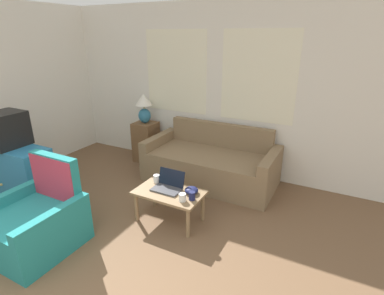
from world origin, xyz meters
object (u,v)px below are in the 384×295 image
Objects in this scene: television at (5,130)px; coffee_table at (169,195)px; couch at (212,164)px; laptop at (168,185)px; cup_navy at (192,196)px; armchair at (37,222)px; snack_bowl at (191,190)px; cup_yellow at (182,197)px; cup_white at (157,179)px; table_lamp at (144,106)px.

television is 2.33m from coffee_table.
laptop is at bearing -92.07° from couch.
laptop is (2.15, 0.52, -0.52)m from television.
laptop is 3.56× the size of cup_navy.
armchair reaches higher than laptop.
couch is at bearing 102.42° from snack_bowl.
laptop is 0.33m from cup_yellow.
armchair is at bearing -138.17° from snack_bowl.
couch is 19.04× the size of cup_white.
cup_navy is at bearing 41.69° from cup_yellow.
armchair is 1.66m from cup_navy.
couch is at bearing 76.66° from cup_white.
armchair is 9.02× the size of cup_white.
cup_white is at bearing 57.31° from armchair.
coffee_table is (-0.00, -1.22, 0.07)m from couch.
couch is 1.17m from snack_bowl.
cup_white is at bearing 154.89° from cup_yellow.
coffee_table is at bearing -25.52° from cup_white.
couch is at bearing -7.87° from table_lamp.
cup_navy is at bearing -6.62° from coffee_table.
cup_yellow is (-0.08, -0.07, -0.00)m from cup_navy.
cup_navy is 0.60× the size of snack_bowl.
cup_yellow is (2.43, 0.36, -0.53)m from television.
couch reaches higher than cup_white.
coffee_table is (1.00, 1.02, 0.07)m from armchair.
laptop is (0.95, 1.07, 0.17)m from armchair.
television is at bearing -142.42° from couch.
table_lamp reaches higher than laptop.
armchair is 1.37m from cup_white.
cup_navy is 1.09× the size of cup_yellow.
armchair is 1.96× the size of television.
cup_white is (-0.22, 0.07, 0.00)m from laptop.
coffee_table is at bearing 173.38° from cup_navy.
snack_bowl is at bearing -3.79° from cup_white.
cup_white reaches higher than coffee_table.
snack_bowl is (1.60, -1.32, -0.55)m from table_lamp.
armchair reaches higher than coffee_table.
laptop is 3.89× the size of cup_yellow.
armchair is 2.56m from table_lamp.
television is (-2.19, -1.69, 0.69)m from couch.
cup_yellow is at bearing -25.11° from cup_white.
armchair is 9.58× the size of cup_navy.
cup_navy reaches higher than coffee_table.
table_lamp is 5.22× the size of cup_navy.
table_lamp is (-0.36, 2.43, 0.71)m from armchair.
television is 2.56m from snack_bowl.
couch reaches higher than cup_yellow.
cup_yellow is at bearing -29.75° from laptop.
table_lamp is at bearing 172.13° from couch.
couch is 12.19× the size of snack_bowl.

